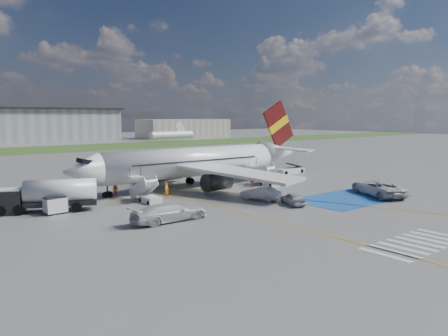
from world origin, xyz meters
The scene contains 22 objects.
ground centered at (0.00, 0.00, 0.00)m, with size 400.00×400.00×0.00m, color #60605E.
grass_strip centered at (0.00, 95.00, 0.01)m, with size 400.00×30.00×0.01m, color #2D4C1E.
taxiway_line_main centered at (0.00, 12.00, 0.01)m, with size 120.00×0.20×0.01m, color gold.
taxiway_line_cross centered at (-5.00, -10.00, 0.01)m, with size 0.20×60.00×0.01m, color gold.
taxiway_line_diag centered at (0.00, 12.00, 0.01)m, with size 0.20×60.00×0.01m, color gold.
staging_box centered at (10.00, -4.00, 0.01)m, with size 14.00×8.00×0.01m, color #1A4F9D.
crosswalk centered at (-1.80, -18.00, 0.01)m, with size 9.00×4.00×0.01m.
terminal_centre centered at (20.00, 135.00, 6.00)m, with size 48.00×18.00×12.00m, color gray.
terminal_east centered at (75.00, 128.00, 4.00)m, with size 40.00×16.00×8.00m, color gray.
airliner centered at (1.51, 14.00, 3.39)m, with size 36.81×32.95×11.92m.
airstairs_fwd centered at (-9.50, 8.70, 0.62)m, with size 1.90×5.20×3.60m.
airstairs_aft centered at (9.00, 8.70, 0.62)m, with size 1.90×5.20×3.60m.
fuel_tanker centered at (-19.65, 10.82, 1.35)m, with size 9.58×6.01×3.20m.
gpu_cart centered at (-19.50, 9.30, 0.76)m, with size 2.15×1.52×1.68m.
belt_loader centered at (20.88, 15.37, 0.44)m, with size 5.90×2.38×1.75m.
car_silver_a centered at (1.96, -2.35, 0.68)m, with size 1.61×3.99×1.36m, color silver.
car_silver_b centered at (1.09, 1.88, 0.76)m, with size 1.61×4.61×1.52m, color silver.
van_white_a centered at (14.20, -4.85, 1.25)m, with size 3.07×6.66×2.50m, color silver.
van_white_b centered at (-12.35, -0.33, 1.11)m, with size 2.31×5.68×2.23m, color silver.
crew_fwd centered at (-6.97, 9.02, 0.96)m, with size 0.70×0.46×1.93m, color orange.
crew_nose centered at (-10.90, 14.19, 0.82)m, with size 0.79×0.62×1.64m, color orange.
crew_aft centered at (6.44, 8.95, 0.96)m, with size 1.12×0.47×1.91m, color orange.
Camera 1 is at (-33.01, -33.72, 9.57)m, focal length 35.00 mm.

